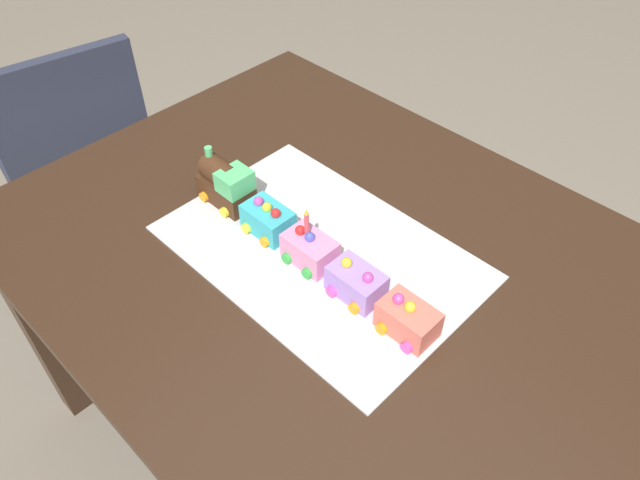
{
  "coord_description": "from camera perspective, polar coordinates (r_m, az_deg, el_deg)",
  "views": [
    {
      "loc": [
        0.52,
        -0.61,
        1.59
      ],
      "look_at": [
        -0.06,
        -0.02,
        0.77
      ],
      "focal_mm": 33.92,
      "sensor_mm": 36.0,
      "label": 1
    }
  ],
  "objects": [
    {
      "name": "dining_table",
      "position": [
        1.24,
        2.58,
        -5.51
      ],
      "size": [
        1.4,
        1.0,
        0.74
      ],
      "color": "#382316",
      "rests_on": "ground"
    },
    {
      "name": "chair",
      "position": [
        1.98,
        -21.86,
        6.98
      ],
      "size": [
        0.46,
        0.46,
        0.86
      ],
      "rotation": [
        0.0,
        0.0,
        -1.74
      ],
      "color": "#2D3347",
      "rests_on": "ground"
    },
    {
      "name": "cake_car_hopper_bubblegum",
      "position": [
        1.14,
        -0.98,
        -0.9
      ],
      "size": [
        0.1,
        0.08,
        0.07
      ],
      "color": "pink",
      "rests_on": "cake_board"
    },
    {
      "name": "cake_car_gondola_lavender",
      "position": [
        1.08,
        3.45,
        -4.03
      ],
      "size": [
        0.1,
        0.08,
        0.07
      ],
      "color": "#AD84E0",
      "rests_on": "cake_board"
    },
    {
      "name": "cake_car_caboose_coral",
      "position": [
        1.04,
        8.29,
        -7.41
      ],
      "size": [
        0.1,
        0.08,
        0.07
      ],
      "color": "#F27260",
      "rests_on": "cake_board"
    },
    {
      "name": "cake_locomotive",
      "position": [
        1.27,
        -8.88,
        5.27
      ],
      "size": [
        0.14,
        0.08,
        0.12
      ],
      "color": "#472816",
      "rests_on": "cake_board"
    },
    {
      "name": "cake_car_flatbed_turquoise",
      "position": [
        1.2,
        -4.93,
        1.93
      ],
      "size": [
        0.1,
        0.08,
        0.07
      ],
      "color": "#38B7C6",
      "rests_on": "cake_board"
    },
    {
      "name": "birthday_candle",
      "position": [
        1.09,
        -1.28,
        1.83
      ],
      "size": [
        0.01,
        0.01,
        0.05
      ],
      "color": "#F24C59",
      "rests_on": "cake_car_hopper_bubblegum"
    },
    {
      "name": "ground_plane",
      "position": [
        1.78,
        1.9,
        -18.7
      ],
      "size": [
        8.0,
        8.0,
        0.0
      ],
      "primitive_type": "plane",
      "color": "gray"
    },
    {
      "name": "cake_board",
      "position": [
        1.18,
        0.0,
        -1.11
      ],
      "size": [
        0.6,
        0.4,
        0.0
      ],
      "primitive_type": "cube",
      "color": "silver",
      "rests_on": "dining_table"
    }
  ]
}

